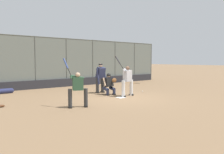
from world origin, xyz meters
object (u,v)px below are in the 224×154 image
object	(u,v)px
batter_at_plate	(127,80)
batter_on_deck	(78,88)
baseball_loose	(143,91)
equipment_bag_dugout_side	(3,91)
spare_bat_near_backstop	(134,83)
umpire_home	(101,77)
fielding_glove_on_dirt	(1,106)
catcher_behind_plate	(109,84)
spare_bat_by_padding	(109,86)

from	to	relation	value
batter_at_plate	batter_on_deck	distance (m)	3.72
baseball_loose	equipment_bag_dugout_side	distance (m)	8.60
spare_bat_near_backstop	equipment_bag_dugout_side	bearing A→B (deg)	54.12
umpire_home	fielding_glove_on_dirt	distance (m)	5.89
batter_at_plate	catcher_behind_plate	world-z (taller)	batter_at_plate
batter_on_deck	fielding_glove_on_dirt	distance (m)	3.40
spare_bat_by_padding	fielding_glove_on_dirt	world-z (taller)	fielding_glove_on_dirt
spare_bat_near_backstop	catcher_behind_plate	bearing A→B (deg)	91.39
catcher_behind_plate	umpire_home	world-z (taller)	umpire_home
batter_at_plate	umpire_home	distance (m)	2.00
spare_bat_near_backstop	baseball_loose	world-z (taller)	baseball_loose
fielding_glove_on_dirt	equipment_bag_dugout_side	bearing A→B (deg)	-101.93
spare_bat_near_backstop	baseball_loose	size ratio (longest dim) A/B	9.77
batter_on_deck	equipment_bag_dugout_side	bearing A→B (deg)	-54.42
batter_on_deck	spare_bat_near_backstop	size ratio (longest dim) A/B	2.92
equipment_bag_dugout_side	fielding_glove_on_dirt	bearing A→B (deg)	78.07
fielding_glove_on_dirt	baseball_loose	xyz separation A→B (m)	(-8.13, 0.49, -0.02)
batter_on_deck	spare_bat_near_backstop	bearing A→B (deg)	-126.84
catcher_behind_plate	spare_bat_by_padding	bearing A→B (deg)	-119.52
batter_at_plate	spare_bat_near_backstop	size ratio (longest dim) A/B	3.13
batter_at_plate	spare_bat_by_padding	distance (m)	4.80
umpire_home	equipment_bag_dugout_side	world-z (taller)	umpire_home
batter_on_deck	equipment_bag_dugout_side	world-z (taller)	batter_on_deck
batter_at_plate	baseball_loose	world-z (taller)	batter_at_plate
batter_at_plate	fielding_glove_on_dirt	size ratio (longest dim) A/B	7.49
umpire_home	batter_on_deck	xyz separation A→B (m)	(3.14, 2.83, -0.16)
catcher_behind_plate	spare_bat_by_padding	distance (m)	4.10
spare_bat_near_backstop	equipment_bag_dugout_side	xyz separation A→B (m)	(10.32, -0.53, 0.12)
catcher_behind_plate	baseball_loose	distance (m)	2.47
catcher_behind_plate	equipment_bag_dugout_side	bearing A→B (deg)	-33.72
umpire_home	spare_bat_by_padding	xyz separation A→B (m)	(-2.43, -2.35, -0.95)
batter_on_deck	baseball_loose	distance (m)	5.77
equipment_bag_dugout_side	spare_bat_by_padding	bearing A→B (deg)	172.26
fielding_glove_on_dirt	batter_on_deck	bearing A→B (deg)	142.17
catcher_behind_plate	fielding_glove_on_dirt	bearing A→B (deg)	6.26
spare_bat_near_backstop	batter_at_plate	bearing A→B (deg)	100.82
spare_bat_by_padding	equipment_bag_dugout_side	world-z (taller)	equipment_bag_dugout_side
catcher_behind_plate	baseball_loose	bearing A→B (deg)	177.91
spare_bat_by_padding	batter_at_plate	bearing A→B (deg)	56.56
batter_on_deck	spare_bat_by_padding	xyz separation A→B (m)	(-5.57, -5.18, -0.79)
umpire_home	spare_bat_near_backstop	size ratio (longest dim) A/B	2.51
spare_bat_by_padding	equipment_bag_dugout_side	xyz separation A→B (m)	(7.32, -0.99, 0.12)
baseball_loose	spare_bat_by_padding	bearing A→B (deg)	-91.04
batter_on_deck	fielding_glove_on_dirt	world-z (taller)	batter_on_deck
umpire_home	fielding_glove_on_dirt	xyz separation A→B (m)	(5.76, 0.80, -0.93)
batter_on_deck	baseball_loose	xyz separation A→B (m)	(-5.51, -1.54, -0.78)
batter_at_plate	baseball_loose	distance (m)	2.19
batter_at_plate	equipment_bag_dugout_side	distance (m)	7.57
batter_at_plate	fielding_glove_on_dirt	distance (m)	6.40
catcher_behind_plate	fielding_glove_on_dirt	world-z (taller)	catcher_behind_plate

